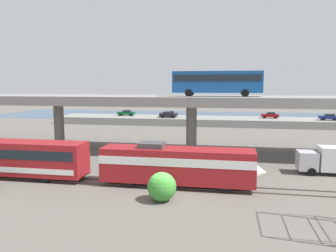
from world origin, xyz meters
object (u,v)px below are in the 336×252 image
Objects in this scene: train_locomotive at (185,164)px; parked_car_4 at (126,113)px; transit_bus_on_overpass at (217,81)px; parked_car_0 at (329,117)px; parked_car_3 at (168,115)px; parked_car_2 at (270,115)px; parked_car_1 at (169,114)px; service_truck_west at (333,160)px.

parked_car_4 is (-22.23, 52.21, 0.29)m from train_locomotive.
transit_bus_on_overpass is 2.69× the size of parked_car_4.
parked_car_3 is at bearing 1.30° from parked_car_0.
parked_car_3 is at bearing -68.79° from transit_bus_on_overpass.
parked_car_0 is 1.01× the size of parked_car_2.
parked_car_0 is 48.85m from parked_car_4.
parked_car_2 is 1.00× the size of parked_car_3.
parked_car_2 is (24.65, 0.85, -0.00)m from parked_car_1.
parked_car_0 and parked_car_3 have the same top height.
parked_car_0 is at bearing 1.30° from parked_car_3.
parked_car_0 is at bearing -105.03° from service_truck_west.
parked_car_1 is at bearing 101.80° from train_locomotive.
transit_bus_on_overpass is 2.70× the size of parked_car_1.
parked_car_4 is (-36.19, 0.19, 0.00)m from parked_car_2.
parked_car_2 and parked_car_3 have the same top height.
parked_car_3 and parked_car_4 have the same top height.
transit_bus_on_overpass is (2.37, 15.32, 7.98)m from train_locomotive.
parked_car_2 is at bearing -11.40° from parked_car_0.
transit_bus_on_overpass reaches higher than parked_car_1.
parked_car_3 is at bearing 7.84° from parked_car_2.
parked_car_0 is 37.12m from parked_car_3.
train_locomotive is at bearing 101.80° from parked_car_1.
parked_car_3 is (-25.76, 41.43, 0.85)m from service_truck_west.
parked_car_0 is (26.54, 49.48, 0.29)m from train_locomotive.
train_locomotive is 3.79× the size of parked_car_0.
transit_bus_on_overpass is 1.76× the size of service_truck_west.
parked_car_1 is (-10.69, 51.17, 0.29)m from train_locomotive.
transit_bus_on_overpass reaches higher than parked_car_0.
parked_car_4 is (-11.67, 3.57, 0.00)m from parked_car_3.
parked_car_1 and parked_car_3 have the same top height.
train_locomotive reaches higher than parked_car_0.
transit_bus_on_overpass is 2.97× the size of parked_car_2.
service_truck_west is at bearing 74.97° from parked_car_0.
train_locomotive is at bearing 25.36° from service_truck_west.
parked_car_2 is at bearing -88.42° from service_truck_west.
transit_bus_on_overpass is 2.96× the size of parked_car_3.
service_truck_west is 1.68× the size of parked_car_3.
train_locomotive is 3.83× the size of parked_car_3.
train_locomotive is 49.77m from parked_car_3.
parked_car_3 reaches higher than service_truck_west.
train_locomotive is 56.75m from parked_car_4.
parked_car_0 is 0.92× the size of parked_car_4.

